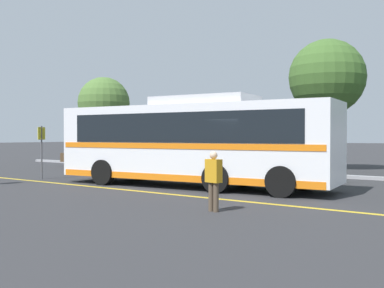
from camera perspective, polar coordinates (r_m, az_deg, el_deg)
ground_plane at (r=16.51m, az=3.95°, el=-5.71°), size 220.00×220.00×0.00m
lane_strip_0 at (r=15.43m, az=-4.82°, el=-6.17°), size 30.85×0.20×0.01m
curb_strip at (r=23.04m, az=10.08°, el=-3.62°), size 38.85×0.36×0.15m
transit_bus at (r=17.03m, az=0.04°, el=0.44°), size 11.34×3.66×3.41m
parked_car_0 at (r=28.46m, az=-12.15°, el=-1.44°), size 4.56×2.02×1.43m
parked_car_1 at (r=23.97m, az=-3.16°, el=-1.89°), size 4.46×1.87×1.40m
parked_car_2 at (r=20.55m, az=10.64°, el=-2.30°), size 4.83×2.12×1.45m
pedestrian_1 at (r=11.51m, az=2.75°, el=-4.30°), size 0.45×0.30×1.54m
bus_stop_sign at (r=21.15m, az=-18.56°, el=-0.19°), size 0.07×0.40×2.38m
tree_1 at (r=32.96m, az=-11.13°, el=5.11°), size 3.70×3.70×6.15m
tree_2 at (r=26.80m, az=16.75°, el=8.09°), size 4.29×4.29×7.40m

